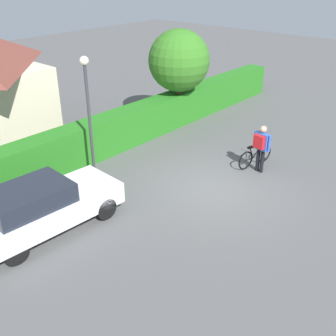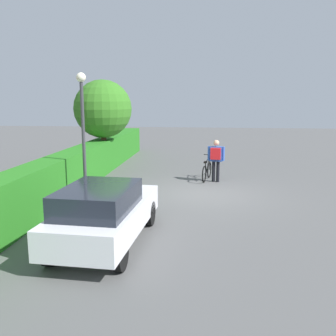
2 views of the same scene
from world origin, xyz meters
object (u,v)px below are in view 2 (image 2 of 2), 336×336
Objects in this scene: parked_car_near at (104,213)px; street_lamp at (83,121)px; bicycle at (207,171)px; tree_kerbside at (103,109)px; person_rider at (216,157)px.

street_lamp is at bearing 26.37° from parked_car_near.
street_lamp is at bearing 139.78° from bicycle.
parked_car_near is at bearing -153.63° from street_lamp.
parked_car_near is 7.52m from bicycle.
bicycle is 0.39× the size of tree_kerbside.
tree_kerbside is (1.66, 5.03, 1.79)m from person_rider.
tree_kerbside is at bearing 10.38° from street_lamp.
parked_car_near is 2.50× the size of bicycle.
person_rider is at bearing -108.28° from tree_kerbside.
street_lamp is 5.75m from tree_kerbside.
tree_kerbside reaches higher than street_lamp.
parked_car_near is 2.41× the size of person_rider.
person_rider is at bearing -132.97° from bicycle.
bicycle is at bearing -17.33° from parked_car_near.
person_rider is (-0.32, -0.35, 0.65)m from bicycle.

